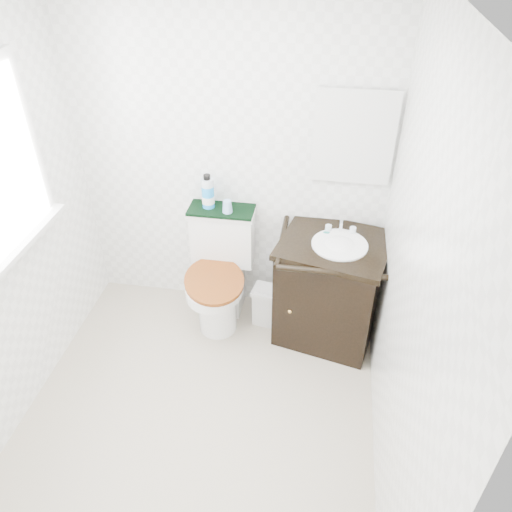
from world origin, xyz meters
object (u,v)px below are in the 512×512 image
(toilet, at_px, (220,276))
(trash_bin, at_px, (267,305))
(cup, at_px, (227,206))
(vanity, at_px, (330,287))
(mouthwash_bottle, at_px, (208,192))

(toilet, distance_m, trash_bin, 0.42)
(cup, bearing_deg, vanity, -11.17)
(toilet, bearing_deg, trash_bin, -2.89)
(mouthwash_bottle, bearing_deg, cup, -18.87)
(trash_bin, relative_size, cup, 3.53)
(vanity, distance_m, mouthwash_bottle, 1.10)
(vanity, height_order, mouthwash_bottle, mouthwash_bottle)
(vanity, bearing_deg, mouthwash_bottle, 167.54)
(toilet, xyz_separation_m, cup, (0.05, 0.09, 0.56))
(toilet, height_order, mouthwash_bottle, mouthwash_bottle)
(trash_bin, xyz_separation_m, cup, (-0.31, 0.11, 0.78))
(mouthwash_bottle, distance_m, cup, 0.17)
(vanity, relative_size, cup, 10.27)
(trash_bin, bearing_deg, vanity, -5.27)
(toilet, distance_m, cup, 0.57)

